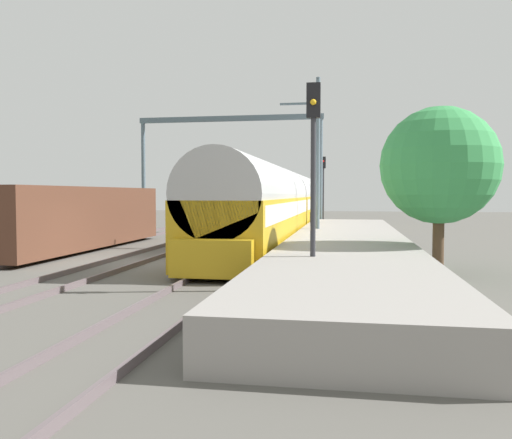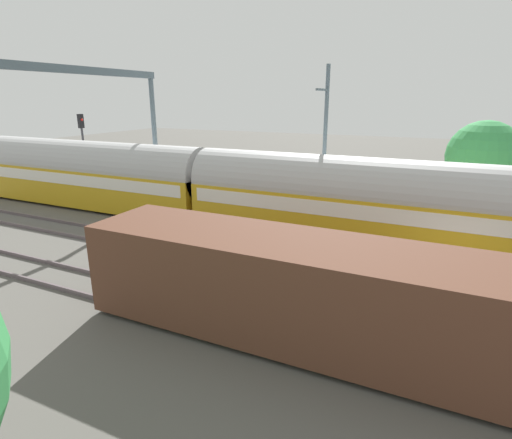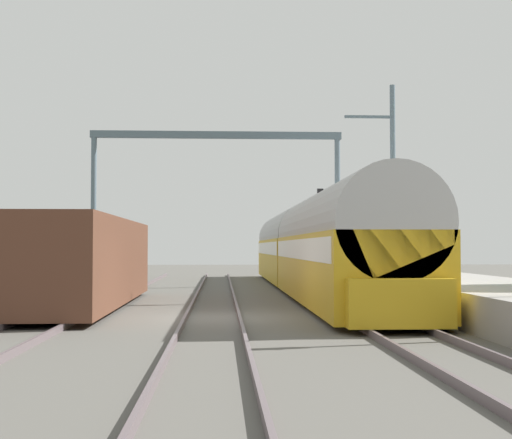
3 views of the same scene
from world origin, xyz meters
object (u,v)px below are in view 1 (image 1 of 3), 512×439
object	(u,v)px
freight_car	(76,218)
catenary_gantry	(229,148)
passenger_train	(282,204)
person_crossing	(314,220)
railway_signal_far	(323,182)
railway_signal_near	(313,159)

from	to	relation	value
freight_car	catenary_gantry	world-z (taller)	catenary_gantry
passenger_train	person_crossing	distance (m)	2.09
passenger_train	catenary_gantry	distance (m)	7.28
person_crossing	catenary_gantry	distance (m)	8.94
passenger_train	railway_signal_far	world-z (taller)	railway_signal_far
railway_signal_far	catenary_gantry	size ratio (longest dim) A/B	0.42
freight_car	person_crossing	xyz separation A→B (m)	(10.28, 8.56, -0.44)
person_crossing	railway_signal_near	world-z (taller)	railway_signal_near
passenger_train	catenary_gantry	xyz separation A→B (m)	(-4.20, 4.67, 3.68)
railway_signal_far	freight_car	bearing A→B (deg)	-118.42
passenger_train	railway_signal_near	xyz separation A→B (m)	(2.91, -16.98, 1.48)
railway_signal_near	catenary_gantry	distance (m)	22.89
passenger_train	railway_signal_near	bearing A→B (deg)	-80.27
passenger_train	freight_car	world-z (taller)	passenger_train
railway_signal_far	catenary_gantry	bearing A→B (deg)	-136.17
passenger_train	freight_car	xyz separation A→B (m)	(-8.41, -8.54, -0.50)
railway_signal_near	railway_signal_far	world-z (taller)	railway_signal_near
person_crossing	railway_signal_near	xyz separation A→B (m)	(1.04, -17.00, 2.42)
freight_car	railway_signal_far	xyz separation A→B (m)	(10.33, 19.08, 1.98)
catenary_gantry	freight_car	bearing A→B (deg)	-107.66
railway_signal_far	person_crossing	bearing A→B (deg)	-90.27
railway_signal_far	catenary_gantry	distance (m)	8.77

